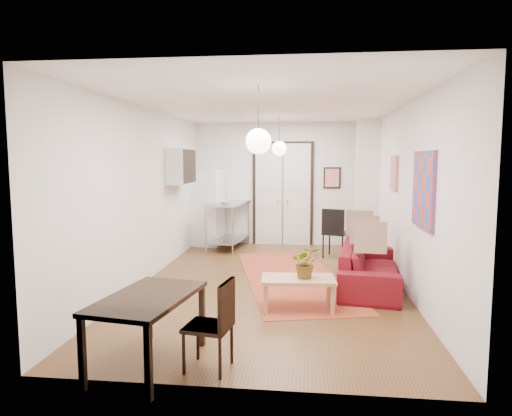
# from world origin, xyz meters

# --- Properties ---
(floor) EXTENTS (7.00, 7.00, 0.00)m
(floor) POSITION_xyz_m (0.00, 0.00, 0.00)
(floor) COLOR brown
(floor) RESTS_ON ground
(ceiling) EXTENTS (4.20, 7.00, 0.02)m
(ceiling) POSITION_xyz_m (0.00, 0.00, 2.90)
(ceiling) COLOR white
(ceiling) RESTS_ON wall_back
(wall_back) EXTENTS (4.20, 0.02, 2.90)m
(wall_back) POSITION_xyz_m (0.00, 3.50, 1.45)
(wall_back) COLOR silver
(wall_back) RESTS_ON floor
(wall_front) EXTENTS (4.20, 0.02, 2.90)m
(wall_front) POSITION_xyz_m (0.00, -3.50, 1.45)
(wall_front) COLOR silver
(wall_front) RESTS_ON floor
(wall_left) EXTENTS (0.02, 7.00, 2.90)m
(wall_left) POSITION_xyz_m (-2.10, 0.00, 1.45)
(wall_left) COLOR silver
(wall_left) RESTS_ON floor
(wall_right) EXTENTS (0.02, 7.00, 2.90)m
(wall_right) POSITION_xyz_m (2.10, 0.00, 1.45)
(wall_right) COLOR silver
(wall_right) RESTS_ON floor
(double_doors) EXTENTS (1.44, 0.06, 2.50)m
(double_doors) POSITION_xyz_m (0.00, 3.46, 1.20)
(double_doors) COLOR silver
(double_doors) RESTS_ON wall_back
(stub_partition) EXTENTS (0.50, 0.10, 2.90)m
(stub_partition) POSITION_xyz_m (1.85, 2.55, 1.45)
(stub_partition) COLOR silver
(stub_partition) RESTS_ON floor
(wall_cabinet) EXTENTS (0.35, 1.00, 0.70)m
(wall_cabinet) POSITION_xyz_m (-1.92, 1.50, 1.90)
(wall_cabinet) COLOR silver
(wall_cabinet) RESTS_ON wall_left
(painting_popart) EXTENTS (0.05, 1.00, 1.00)m
(painting_popart) POSITION_xyz_m (2.08, -1.25, 1.65)
(painting_popart) COLOR red
(painting_popart) RESTS_ON wall_right
(painting_abstract) EXTENTS (0.05, 0.50, 0.60)m
(painting_abstract) POSITION_xyz_m (2.08, 0.80, 1.80)
(painting_abstract) COLOR beige
(painting_abstract) RESTS_ON wall_right
(poster_back) EXTENTS (0.40, 0.03, 0.50)m
(poster_back) POSITION_xyz_m (1.15, 3.47, 1.60)
(poster_back) COLOR red
(poster_back) RESTS_ON wall_back
(print_left) EXTENTS (0.03, 0.44, 0.54)m
(print_left) POSITION_xyz_m (-2.07, 2.00, 1.95)
(print_left) COLOR #A46744
(print_left) RESTS_ON wall_left
(pendant_back) EXTENTS (0.30, 0.30, 0.80)m
(pendant_back) POSITION_xyz_m (0.00, 2.00, 2.25)
(pendant_back) COLOR white
(pendant_back) RESTS_ON ceiling
(pendant_front) EXTENTS (0.30, 0.30, 0.80)m
(pendant_front) POSITION_xyz_m (0.00, -2.00, 2.25)
(pendant_front) COLOR white
(pendant_front) RESTS_ON ceiling
(kilim_rug) EXTENTS (2.42, 4.34, 0.01)m
(kilim_rug) POSITION_xyz_m (0.34, 0.35, 0.01)
(kilim_rug) COLOR #C04E30
(kilim_rug) RESTS_ON floor
(sofa) EXTENTS (2.37, 1.19, 0.66)m
(sofa) POSITION_xyz_m (1.59, -0.03, 0.33)
(sofa) COLOR maroon
(sofa) RESTS_ON floor
(coffee_table) EXTENTS (1.02, 0.62, 0.44)m
(coffee_table) POSITION_xyz_m (0.47, -1.27, 0.38)
(coffee_table) COLOR tan
(coffee_table) RESTS_ON floor
(potted_plant) EXTENTS (0.36, 0.41, 0.43)m
(potted_plant) POSITION_xyz_m (0.57, -1.27, 0.65)
(potted_plant) COLOR #305E2A
(potted_plant) RESTS_ON coffee_table
(kitchen_counter) EXTENTS (0.88, 1.46, 1.06)m
(kitchen_counter) POSITION_xyz_m (-1.21, 2.83, 0.71)
(kitchen_counter) COLOR #A7AAAC
(kitchen_counter) RESTS_ON floor
(bowl) EXTENTS (0.33, 0.33, 0.06)m
(bowl) POSITION_xyz_m (-1.21, 2.53, 1.09)
(bowl) COLOR beige
(bowl) RESTS_ON kitchen_counter
(soap_bottle) EXTENTS (0.13, 0.13, 0.22)m
(soap_bottle) POSITION_xyz_m (-1.26, 3.08, 1.17)
(soap_bottle) COLOR teal
(soap_bottle) RESTS_ON kitchen_counter
(fridge) EXTENTS (0.72, 0.72, 1.80)m
(fridge) POSITION_xyz_m (-1.75, 3.15, 0.90)
(fridge) COLOR white
(fridge) RESTS_ON floor
(dining_table) EXTENTS (0.93, 1.39, 0.72)m
(dining_table) POSITION_xyz_m (-0.97, -3.15, 0.64)
(dining_table) COLOR black
(dining_table) RESTS_ON floor
(dining_chair_near) EXTENTS (0.48, 0.63, 0.89)m
(dining_chair_near) POSITION_xyz_m (-0.37, -3.06, 0.51)
(dining_chair_near) COLOR #3A1F12
(dining_chair_near) RESTS_ON floor
(dining_chair_far) EXTENTS (0.48, 0.63, 0.89)m
(dining_chair_far) POSITION_xyz_m (-0.37, -3.06, 0.51)
(dining_chair_far) COLOR #3A1F12
(dining_chair_far) RESTS_ON floor
(black_side_chair) EXTENTS (0.61, 0.62, 1.03)m
(black_side_chair) POSITION_xyz_m (1.18, 2.25, 0.61)
(black_side_chair) COLOR black
(black_side_chair) RESTS_ON floor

